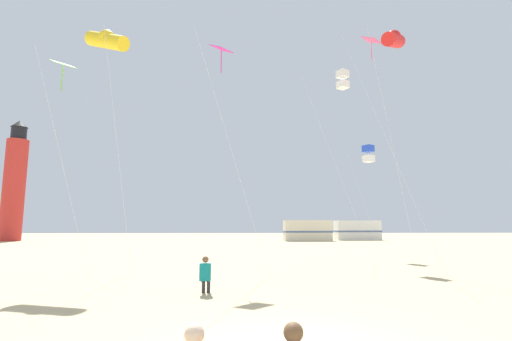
{
  "coord_description": "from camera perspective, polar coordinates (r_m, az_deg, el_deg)",
  "views": [
    {
      "loc": [
        -0.98,
        -6.74,
        2.11
      ],
      "look_at": [
        -0.05,
        12.87,
        4.93
      ],
      "focal_mm": 26.86,
      "sensor_mm": 36.0,
      "label": 1
    }
  ],
  "objects": [
    {
      "name": "kite_diamond_lime",
      "position": [
        18.51,
        -26.82,
        13.02
      ],
      "size": [
        2.35,
        2.35,
        9.09
      ],
      "color": "silver",
      "rests_on": "ground"
    },
    {
      "name": "kite_box_white",
      "position": [
        25.07,
        12.78,
        13.03
      ],
      "size": [
        3.32,
        3.14,
        11.69
      ],
      "color": "silver",
      "rests_on": "ground"
    },
    {
      "name": "lighthouse_distant",
      "position": [
        62.51,
        -32.32,
        -1.65
      ],
      "size": [
        2.8,
        2.8,
        16.8
      ],
      "color": "red",
      "rests_on": "ground"
    },
    {
      "name": "rv_van_cream",
      "position": [
        53.26,
        7.67,
        -8.88
      ],
      "size": [
        6.51,
        2.55,
        2.8
      ],
      "rotation": [
        0.0,
        0.0,
        0.03
      ],
      "color": "beige",
      "rests_on": "ground"
    },
    {
      "name": "kite_tube_scarlet",
      "position": [
        21.91,
        19.8,
        17.86
      ],
      "size": [
        3.86,
        4.05,
        12.25
      ],
      "color": "silver",
      "rests_on": "ground"
    },
    {
      "name": "rv_van_white",
      "position": [
        57.91,
        14.86,
        -8.62
      ],
      "size": [
        6.58,
        2.76,
        2.8
      ],
      "rotation": [
        0.0,
        0.0,
        0.07
      ],
      "color": "white",
      "rests_on": "ground"
    },
    {
      "name": "kite_flyer_standing",
      "position": [
        12.41,
        -7.54,
        -15.02
      ],
      "size": [
        0.34,
        0.51,
        1.16
      ],
      "rotation": [
        0.0,
        0.0,
        3.12
      ],
      "color": "#147F84",
      "rests_on": "ground"
    },
    {
      "name": "kite_diamond_rainbow",
      "position": [
        23.38,
        17.02,
        16.81
      ],
      "size": [
        2.39,
        2.21,
        12.68
      ],
      "color": "silver",
      "rests_on": "ground"
    },
    {
      "name": "kite_tube_gold",
      "position": [
        20.23,
        -21.32,
        17.62
      ],
      "size": [
        2.78,
        2.47,
        11.43
      ],
      "color": "silver",
      "rests_on": "ground"
    },
    {
      "name": "kite_box_blue",
      "position": [
        26.95,
        16.39,
        2.4
      ],
      "size": [
        1.89,
        1.89,
        7.48
      ],
      "color": "silver",
      "rests_on": "ground"
    },
    {
      "name": "kite_diamond_magenta",
      "position": [
        18.88,
        -5.08,
        16.46
      ],
      "size": [
        3.22,
        2.76,
        10.65
      ],
      "color": "silver",
      "rests_on": "ground"
    }
  ]
}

